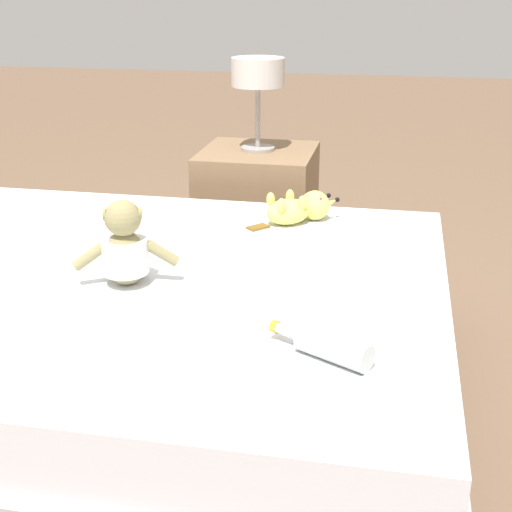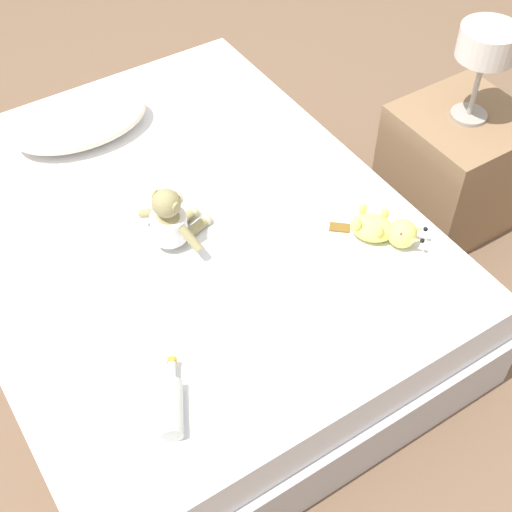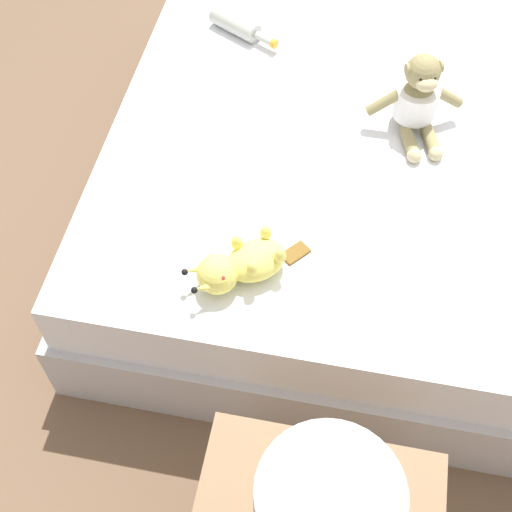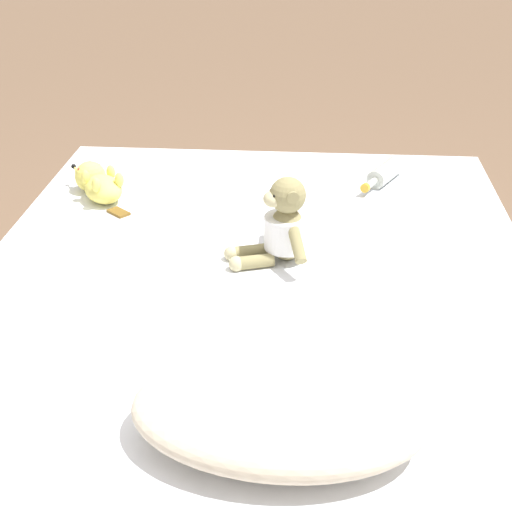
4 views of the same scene
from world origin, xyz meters
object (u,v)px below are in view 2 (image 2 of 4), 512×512
Objects in this scene: glass_bottle at (172,406)px; nightstand at (454,168)px; pillow at (79,120)px; plush_yellow_creature at (385,230)px; bedside_lamp at (487,47)px; bed at (183,260)px; plush_monkey at (171,221)px.

nightstand reaches higher than glass_bottle.
pillow is 1.26m from plush_yellow_creature.
pillow is 1.54m from bedside_lamp.
bed is 6.56× the size of plush_yellow_creature.
nightstand is (0.62, 0.26, -0.21)m from plush_yellow_creature.
pillow is 1.52m from nightstand.
bed is at bearing 60.23° from glass_bottle.
nightstand is at bearing -33.45° from pillow.
plush_yellow_creature is (0.60, -0.38, -0.05)m from plush_monkey.
plush_yellow_creature reaches higher than glass_bottle.
plush_monkey is (-0.07, -0.08, 0.31)m from bed.
plush_yellow_creature is 1.21× the size of glass_bottle.
plush_yellow_creature is 0.56× the size of nightstand.
plush_monkey is 0.54× the size of nightstand.
bed is 0.33m from plush_monkey.
plush_monkey is 0.75× the size of bedside_lamp.
bedside_lamp is at bearing -33.45° from pillow.
bed is 1.33m from bedside_lamp.
nightstand is at bearing 22.97° from plush_yellow_creature.
plush_monkey is 0.71m from plush_yellow_creature.
bedside_lamp is at bearing -9.62° from bed.
nightstand is (1.54, 0.46, -0.20)m from glass_bottle.
glass_bottle is (-0.31, -0.58, -0.07)m from plush_monkey.
plush_yellow_creature is (0.63, -1.09, -0.01)m from pillow.
pillow is 1.99× the size of plush_monkey.
plush_yellow_creature is at bearing 12.16° from glass_bottle.
pillow reaches higher than nightstand.
nightstand is 1.38× the size of bedside_lamp.
plush_monkey reaches higher than pillow.
glass_bottle reaches higher than bed.
plush_monkey is at bearing 61.59° from glass_bottle.
plush_yellow_creature is at bearing -60.08° from pillow.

